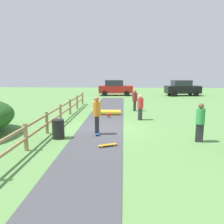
{
  "coord_description": "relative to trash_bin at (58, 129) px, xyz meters",
  "views": [
    {
      "loc": [
        1.22,
        -12.58,
        3.15
      ],
      "look_at": [
        0.62,
        -0.6,
        1.0
      ],
      "focal_mm": 37.76,
      "sensor_mm": 36.0,
      "label": 1
    }
  ],
  "objects": [
    {
      "name": "asphalt_path",
      "position": [
        1.8,
        2.12,
        -0.44
      ],
      "size": [
        2.4,
        28.0,
        0.02
      ],
      "primitive_type": "cube",
      "color": "#47474C",
      "rests_on": "ground_plane"
    },
    {
      "name": "ground_plane",
      "position": [
        1.8,
        2.12,
        -0.45
      ],
      "size": [
        60.0,
        60.0,
        0.0
      ],
      "primitive_type": "plane",
      "color": "#60934C"
    },
    {
      "name": "skater_fallen",
      "position": [
        2.01,
        5.77,
        -0.25
      ],
      "size": [
        1.62,
        1.24,
        0.36
      ],
      "color": "yellow",
      "rests_on": "asphalt_path"
    },
    {
      "name": "skateboard_loose",
      "position": [
        2.37,
        -1.13,
        -0.36
      ],
      "size": [
        0.81,
        0.53,
        0.08
      ],
      "color": "#BF8C19",
      "rests_on": "asphalt_path"
    },
    {
      "name": "trash_bin",
      "position": [
        0.0,
        0.0,
        0.0
      ],
      "size": [
        0.56,
        0.56,
        0.9
      ],
      "primitive_type": "cylinder",
      "color": "black",
      "rests_on": "ground_plane"
    },
    {
      "name": "bystander_red",
      "position": [
        4.08,
        4.34,
        0.44
      ],
      "size": [
        0.48,
        0.48,
        1.63
      ],
      "color": "#2D2D33",
      "rests_on": "ground_plane"
    },
    {
      "name": "parked_car_black",
      "position": [
        10.26,
        19.06,
        0.51
      ],
      "size": [
        4.39,
        2.42,
        1.92
      ],
      "color": "black",
      "rests_on": "ground_plane"
    },
    {
      "name": "wooden_fence",
      "position": [
        -0.8,
        2.12,
        0.22
      ],
      "size": [
        0.12,
        18.12,
        1.1
      ],
      "color": "#997A51",
      "rests_on": "ground_plane"
    },
    {
      "name": "parked_car_red",
      "position": [
        1.96,
        19.07,
        0.51
      ],
      "size": [
        4.27,
        2.14,
        1.92
      ],
      "color": "red",
      "rests_on": "ground_plane"
    },
    {
      "name": "skater_riding",
      "position": [
        1.72,
        0.74,
        0.62
      ],
      "size": [
        0.44,
        0.82,
        1.87
      ],
      "color": "#265999",
      "rests_on": "asphalt_path"
    },
    {
      "name": "bystander_green",
      "position": [
        6.38,
        -0.21,
        0.5
      ],
      "size": [
        0.45,
        0.45,
        1.73
      ],
      "color": "#2D2D33",
      "rests_on": "ground_plane"
    },
    {
      "name": "bystander_maroon",
      "position": [
        3.88,
        7.68,
        0.45
      ],
      "size": [
        0.42,
        0.42,
        1.65
      ],
      "color": "#2D2D33",
      "rests_on": "ground_plane"
    }
  ]
}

